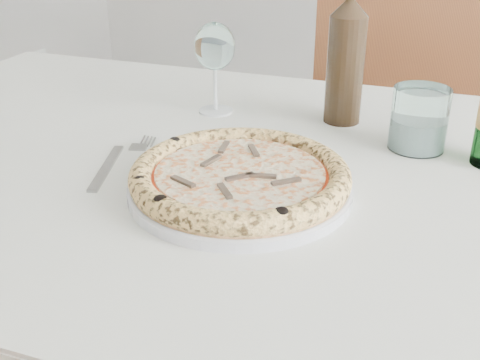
{
  "coord_description": "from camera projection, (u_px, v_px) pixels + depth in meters",
  "views": [
    {
      "loc": [
        0.12,
        -0.52,
        1.13
      ],
      "look_at": [
        -0.18,
        0.13,
        0.78
      ],
      "focal_mm": 45.0,
      "sensor_mm": 36.0,
      "label": 1
    }
  ],
  "objects": [
    {
      "name": "pizza",
      "position": [
        240.0,
        176.0,
        0.8
      ],
      "size": [
        0.29,
        0.29,
        0.03
      ],
      "color": "#ECA56A",
      "rests_on": "plate"
    },
    {
      "name": "fork",
      "position": [
        117.0,
        161.0,
        0.9
      ],
      "size": [
        0.07,
        0.22,
        0.0
      ],
      "color": "gray",
      "rests_on": "dining_table"
    },
    {
      "name": "plate",
      "position": [
        240.0,
        187.0,
        0.81
      ],
      "size": [
        0.3,
        0.3,
        0.02
      ],
      "color": "white",
      "rests_on": "dining_table"
    },
    {
      "name": "dining_table",
      "position": [
        267.0,
        213.0,
        0.93
      ],
      "size": [
        1.62,
        1.04,
        0.76
      ],
      "color": "brown",
      "rests_on": "floor"
    },
    {
      "name": "chair_far",
      "position": [
        391.0,
        140.0,
        1.57
      ],
      "size": [
        0.52,
        0.52,
        0.93
      ],
      "color": "brown",
      "rests_on": "floor"
    },
    {
      "name": "wine_bottle",
      "position": [
        346.0,
        59.0,
        1.01
      ],
      "size": [
        0.06,
        0.06,
        0.26
      ],
      "color": "black",
      "rests_on": "dining_table"
    },
    {
      "name": "tumbler",
      "position": [
        419.0,
        123.0,
        0.93
      ],
      "size": [
        0.09,
        0.09,
        0.1
      ],
      "color": "white",
      "rests_on": "dining_table"
    },
    {
      "name": "wine_glass",
      "position": [
        215.0,
        49.0,
        1.05
      ],
      "size": [
        0.07,
        0.07,
        0.16
      ],
      "color": "white",
      "rests_on": "dining_table"
    }
  ]
}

